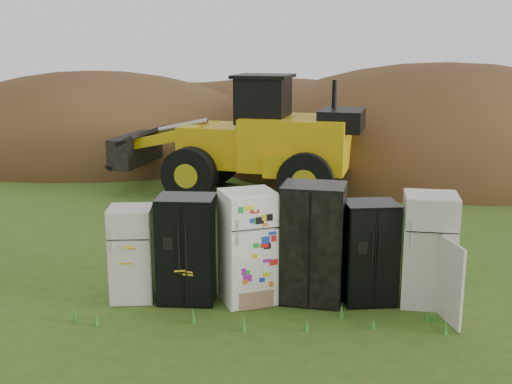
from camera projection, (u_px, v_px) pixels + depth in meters
ground at (282, 300)px, 10.50m from camera, size 120.00×120.00×0.00m
fridge_leftmost at (132, 254)px, 10.38m from camera, size 0.74×0.72×1.55m
fridge_black_side at (187, 249)px, 10.32m from camera, size 0.93×0.74×1.74m
fridge_sticker at (248, 247)px, 10.28m from camera, size 1.03×0.99×1.83m
fridge_dark_mid at (313, 243)px, 10.30m from camera, size 1.11×0.97×1.93m
fridge_black_right at (369, 252)px, 10.28m from camera, size 0.91×0.79×1.65m
fridge_open_door at (428, 249)px, 10.19m from camera, size 0.91×0.86×1.80m
wheel_loader at (234, 135)px, 17.55m from camera, size 7.23×4.13×3.29m
dirt_mound_right at (441, 166)px, 22.01m from camera, size 15.38×11.28×6.98m
dirt_mound_left at (96, 154)px, 24.37m from camera, size 14.04×10.53×6.23m
dirt_mound_back at (275, 139)px, 27.99m from camera, size 16.19×10.79×5.28m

